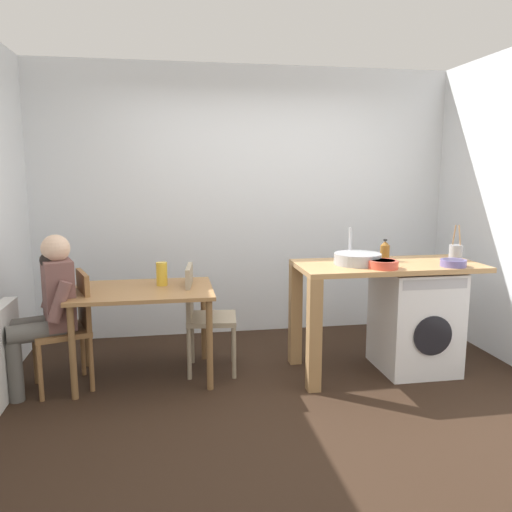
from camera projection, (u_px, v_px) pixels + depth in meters
The scene contains 16 objects.
ground_plane at pixel (283, 401), 3.70m from camera, with size 5.46×5.46×0.00m, color black.
wall_back at pixel (247, 202), 5.18m from camera, with size 4.60×0.10×2.70m, color silver.
dining_table at pixel (143, 300), 4.04m from camera, with size 1.10×0.76×0.74m.
chair_person_seat at pixel (71, 323), 3.90m from camera, with size 0.51×0.51×0.90m.
chair_opposite at pixel (203, 312), 4.20m from camera, with size 0.44×0.44×0.90m.
seated_person at pixel (47, 305), 3.80m from camera, with size 0.56×0.54×1.20m.
kitchen_counter at pixel (363, 283), 4.13m from camera, with size 1.50×0.68×0.92m.
washing_machine at pixel (415, 320), 4.26m from camera, with size 0.60×0.61×0.86m.
sink_basin at pixel (357, 259), 4.09m from camera, with size 0.38×0.38×0.09m, color #9EA0A5.
tap at pixel (350, 244), 4.25m from camera, with size 0.02×0.02×0.28m, color #B2B2B7.
bottle_tall_green at pixel (385, 251), 4.26m from camera, with size 0.08×0.08×0.18m.
mixing_bowl at pixel (383, 264), 3.92m from camera, with size 0.23×0.23×0.06m.
utensil_crock at pixel (456, 252), 4.28m from camera, with size 0.11×0.11×0.30m.
colander at pixel (453, 263), 4.00m from camera, with size 0.20×0.20×0.06m.
vase at pixel (162, 274), 4.13m from camera, with size 0.09×0.09×0.19m, color gold.
scissors at pixel (387, 265), 4.03m from camera, with size 0.15×0.06×0.01m.
Camera 1 is at (-0.78, -3.40, 1.66)m, focal length 35.52 mm.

